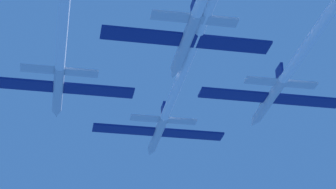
# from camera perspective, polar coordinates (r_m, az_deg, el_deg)

# --- Properties ---
(jet_lead) EXTENTS (17.03, 67.53, 2.82)m
(jet_lead) POSITION_cam_1_polar(r_m,az_deg,el_deg) (70.31, 1.98, 3.72)
(jet_lead) COLOR silver
(jet_right_wing) EXTENTS (17.03, 63.65, 2.82)m
(jet_right_wing) POSITION_cam_1_polar(r_m,az_deg,el_deg) (65.81, 13.65, 7.18)
(jet_right_wing) COLOR silver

